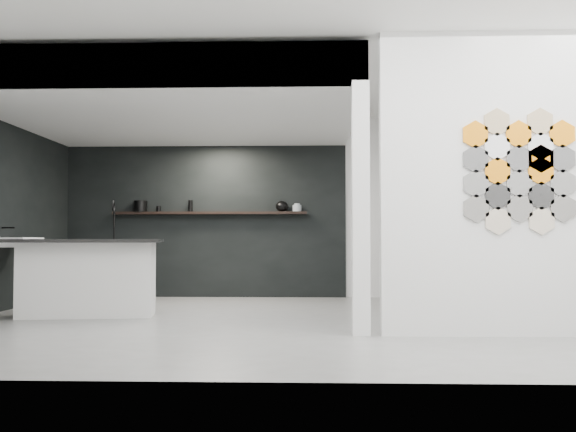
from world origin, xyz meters
The scene contains 17 objects.
floor centered at (0.00, 0.00, -0.01)m, with size 7.00×6.00×0.01m, color slate.
partition_panel centered at (2.23, -1.00, 1.40)m, with size 2.45×0.15×2.80m, color silver.
bay_clad_back centered at (-1.30, 2.97, 1.18)m, with size 4.40×0.04×2.35m, color black.
bay_clad_left centered at (-3.47, 1.00, 1.18)m, with size 0.04×4.00×2.35m, color black.
bulkhead centered at (-1.30, 1.00, 2.55)m, with size 4.40×4.00×0.40m, color silver.
corner_column centered at (0.82, -1.00, 1.18)m, with size 0.16×0.16×2.35m, color silver.
fascia_beam centered at (-1.30, -0.92, 2.55)m, with size 4.40×0.16×0.40m, color silver.
wall_basin centered at (-3.24, 0.80, 0.85)m, with size 0.40×0.60×0.12m, color silver.
display_shelf centered at (-1.20, 2.87, 1.30)m, with size 3.00×0.15×0.04m, color black.
kitchen_island centered at (-2.21, 0.35, 0.46)m, with size 1.76×0.97×1.35m.
stockpot centered at (-2.28, 2.87, 1.41)m, with size 0.21×0.21×0.17m, color black.
kettle centered at (-0.08, 2.87, 1.40)m, with size 0.19×0.19×0.16m, color black.
glass_bowl centered at (0.15, 2.87, 1.37)m, with size 0.14×0.14×0.10m, color gray.
glass_vase centered at (0.15, 2.87, 1.38)m, with size 0.09×0.09×0.12m, color gray.
bottle_dark centered at (-1.50, 2.87, 1.41)m, with size 0.07×0.07×0.18m, color black.
utensil_cup centered at (-1.99, 2.87, 1.36)m, with size 0.07×0.07×0.09m, color black.
hex_tile_cluster centered at (2.26, -1.09, 1.50)m, with size 1.04×0.02×1.16m.
Camera 1 is at (0.35, -6.95, 0.86)m, focal length 40.00 mm.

